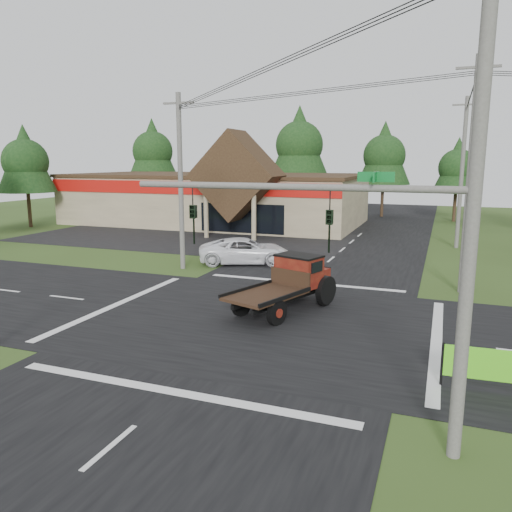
% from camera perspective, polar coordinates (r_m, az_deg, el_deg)
% --- Properties ---
extents(ground, '(120.00, 120.00, 0.00)m').
position_cam_1_polar(ground, '(21.01, 0.33, -7.44)').
color(ground, '#2D4117').
rests_on(ground, ground).
extents(road_ns, '(12.00, 120.00, 0.02)m').
position_cam_1_polar(road_ns, '(21.01, 0.33, -7.42)').
color(road_ns, black).
rests_on(road_ns, ground).
extents(road_ew, '(120.00, 12.00, 0.02)m').
position_cam_1_polar(road_ew, '(21.01, 0.33, -7.41)').
color(road_ew, black).
rests_on(road_ew, ground).
extents(parking_apron, '(28.00, 14.00, 0.02)m').
position_cam_1_polar(parking_apron, '(43.62, -8.26, 2.08)').
color(parking_apron, black).
rests_on(parking_apron, ground).
extents(cvs_building, '(30.40, 18.20, 9.19)m').
position_cam_1_polar(cvs_building, '(53.45, -4.46, 6.74)').
color(cvs_building, gray).
rests_on(cvs_building, ground).
extents(traffic_signal_mast, '(8.12, 0.24, 7.00)m').
position_cam_1_polar(traffic_signal_mast, '(11.47, 14.72, -0.44)').
color(traffic_signal_mast, '#595651').
rests_on(traffic_signal_mast, ground).
extents(utility_pole_nr, '(2.00, 0.30, 11.00)m').
position_cam_1_polar(utility_pole_nr, '(11.26, 23.59, 5.06)').
color(utility_pole_nr, '#595651').
rests_on(utility_pole_nr, ground).
extents(utility_pole_nw, '(2.00, 0.30, 10.50)m').
position_cam_1_polar(utility_pole_nw, '(30.62, -8.62, 8.48)').
color(utility_pole_nw, '#595651').
rests_on(utility_pole_nw, ground).
extents(utility_pole_ne, '(2.00, 0.30, 11.50)m').
position_cam_1_polar(utility_pole_ne, '(26.73, 23.24, 8.48)').
color(utility_pole_ne, '#595651').
rests_on(utility_pole_ne, ground).
extents(utility_pole_n, '(2.00, 0.30, 11.20)m').
position_cam_1_polar(utility_pole_n, '(40.72, 22.47, 8.85)').
color(utility_pole_n, '#595651').
rests_on(utility_pole_n, ground).
extents(tree_row_a, '(6.72, 6.72, 12.12)m').
position_cam_1_polar(tree_row_a, '(69.37, -11.74, 11.85)').
color(tree_row_a, '#332316').
rests_on(tree_row_a, ground).
extents(tree_row_b, '(5.60, 5.60, 10.10)m').
position_cam_1_polar(tree_row_b, '(66.41, -3.30, 10.95)').
color(tree_row_b, '#332316').
rests_on(tree_row_b, ground).
extents(tree_row_c, '(7.28, 7.28, 13.13)m').
position_cam_1_polar(tree_row_c, '(62.09, 4.98, 12.79)').
color(tree_row_c, '#332316').
rests_on(tree_row_c, ground).
extents(tree_row_d, '(6.16, 6.16, 11.11)m').
position_cam_1_polar(tree_row_d, '(61.10, 14.46, 11.27)').
color(tree_row_d, '#332316').
rests_on(tree_row_d, ground).
extents(tree_row_e, '(5.04, 5.04, 9.09)m').
position_cam_1_polar(tree_row_e, '(58.71, 22.05, 9.54)').
color(tree_row_e, '#332316').
rests_on(tree_row_e, ground).
extents(tree_side_w, '(5.60, 5.60, 10.10)m').
position_cam_1_polar(tree_side_w, '(54.90, -24.88, 9.99)').
color(tree_side_w, '#332316').
rests_on(tree_side_w, ground).
extents(antique_flatbed_truck, '(4.04, 6.24, 2.44)m').
position_cam_1_polar(antique_flatbed_truck, '(22.02, 3.14, -3.29)').
color(antique_flatbed_truck, '#500B0B').
rests_on(antique_flatbed_truck, ground).
extents(white_pickup, '(6.55, 4.79, 1.65)m').
position_cam_1_polar(white_pickup, '(32.36, -1.21, 0.59)').
color(white_pickup, white).
rests_on(white_pickup, ground).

